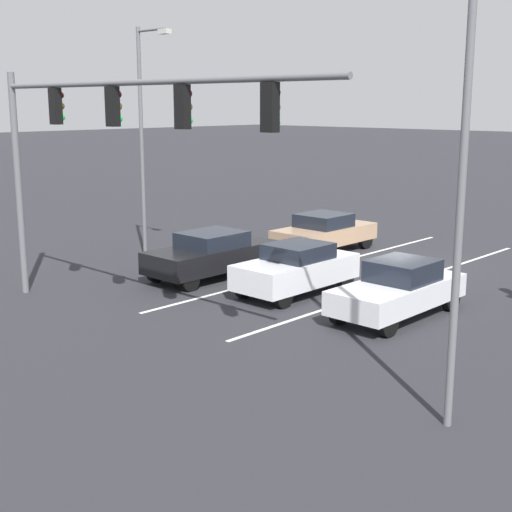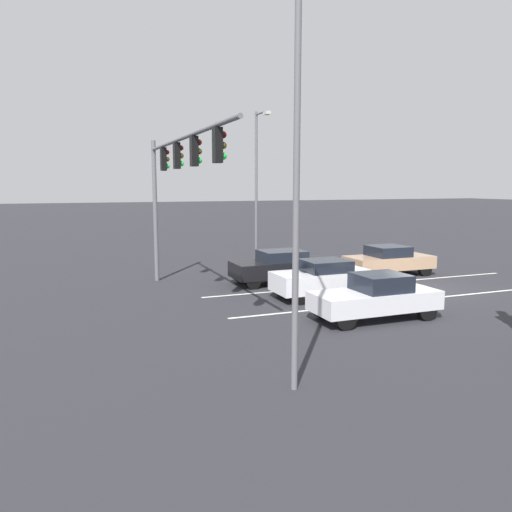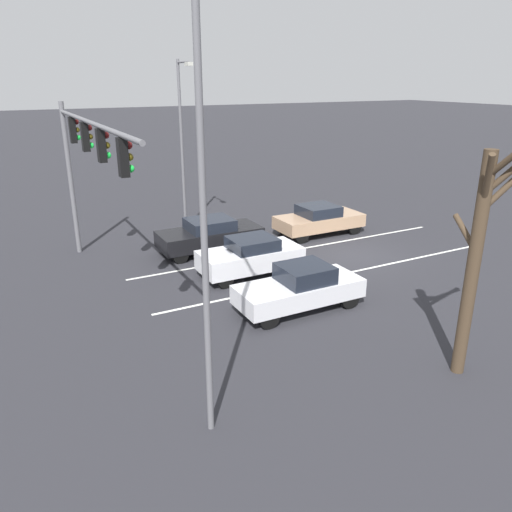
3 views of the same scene
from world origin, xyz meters
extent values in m
plane|color=#28282D|center=(0.00, 0.00, 0.00)|extent=(240.00, 240.00, 0.00)
cube|color=silver|center=(-1.69, 1.75, 0.01)|extent=(0.12, 15.49, 0.01)
cube|color=silver|center=(1.69, 1.75, 0.01)|extent=(0.12, 15.49, 0.01)
cube|color=silver|center=(-0.01, 4.97, 0.68)|extent=(1.76, 4.02, 0.74)
cube|color=black|center=(-0.01, 4.88, 1.28)|extent=(1.55, 1.75, 0.46)
cube|color=red|center=(-0.63, 3.00, 0.87)|extent=(0.24, 0.06, 0.12)
cube|color=red|center=(0.60, 3.00, 0.87)|extent=(0.24, 0.06, 0.12)
cylinder|color=black|center=(-0.76, 6.42, 0.31)|extent=(0.22, 0.63, 0.63)
cylinder|color=black|center=(0.74, 6.42, 0.31)|extent=(0.22, 0.63, 0.63)
cylinder|color=black|center=(-0.76, 3.52, 0.31)|extent=(0.22, 0.63, 0.63)
cylinder|color=black|center=(0.74, 3.52, 0.31)|extent=(0.22, 0.63, 0.63)
cube|color=black|center=(3.32, 5.28, 0.68)|extent=(1.88, 4.57, 0.70)
cube|color=black|center=(3.32, 5.27, 1.27)|extent=(1.66, 1.96, 0.48)
cube|color=red|center=(2.66, 3.04, 0.86)|extent=(0.24, 0.06, 0.12)
cube|color=red|center=(3.97, 3.04, 0.86)|extent=(0.24, 0.06, 0.12)
cylinder|color=black|center=(2.50, 6.98, 0.33)|extent=(0.22, 0.67, 0.67)
cylinder|color=black|center=(4.13, 6.98, 0.33)|extent=(0.22, 0.67, 0.67)
cylinder|color=black|center=(2.50, 3.58, 0.33)|extent=(0.22, 0.67, 0.67)
cylinder|color=black|center=(4.13, 3.58, 0.33)|extent=(0.22, 0.67, 0.67)
cube|color=silver|center=(-3.54, 4.96, 0.65)|extent=(1.72, 4.30, 0.62)
cube|color=black|center=(-3.54, 4.75, 1.25)|extent=(1.52, 1.64, 0.56)
cube|color=red|center=(-4.14, 2.85, 0.81)|extent=(0.24, 0.06, 0.12)
cube|color=red|center=(-2.94, 2.85, 0.81)|extent=(0.24, 0.06, 0.12)
cylinder|color=black|center=(-4.27, 6.52, 0.34)|extent=(0.22, 0.69, 0.69)
cylinder|color=black|center=(-2.81, 6.52, 0.34)|extent=(0.22, 0.69, 0.69)
cylinder|color=black|center=(-4.27, 3.41, 0.34)|extent=(0.22, 0.69, 0.69)
cylinder|color=black|center=(-2.81, 3.41, 0.34)|extent=(0.22, 0.69, 0.69)
cube|color=tan|center=(3.22, -0.52, 0.66)|extent=(1.90, 4.31, 0.61)
cube|color=black|center=(3.22, -0.45, 1.22)|extent=(1.68, 1.78, 0.50)
cube|color=red|center=(2.55, -2.64, 0.82)|extent=(0.24, 0.06, 0.12)
cube|color=red|center=(3.89, -2.64, 0.82)|extent=(0.24, 0.06, 0.12)
cylinder|color=black|center=(2.40, 1.03, 0.36)|extent=(0.22, 0.71, 0.71)
cylinder|color=black|center=(4.04, 1.03, 0.36)|extent=(0.22, 0.71, 0.71)
cylinder|color=black|center=(2.40, -2.07, 0.36)|extent=(0.22, 0.71, 0.71)
cylinder|color=black|center=(4.04, -2.07, 0.36)|extent=(0.22, 0.71, 0.71)
cylinder|color=slate|center=(5.99, 10.49, 3.23)|extent=(0.20, 0.20, 6.46)
cylinder|color=slate|center=(0.07, 10.49, 6.06)|extent=(11.85, 0.14, 0.14)
cube|color=black|center=(-3.97, 10.49, 5.51)|extent=(0.32, 0.22, 0.95)
sphere|color=#4C0C0C|center=(-3.97, 10.33, 5.80)|extent=(0.20, 0.20, 0.20)
sphere|color=#4C420C|center=(-3.97, 10.33, 5.51)|extent=(0.20, 0.20, 0.20)
sphere|color=#19D83F|center=(-3.97, 10.33, 5.23)|extent=(0.20, 0.20, 0.20)
cube|color=black|center=(-1.41, 10.49, 5.51)|extent=(0.32, 0.22, 0.95)
sphere|color=#4C0C0C|center=(-1.41, 10.33, 5.80)|extent=(0.20, 0.20, 0.20)
sphere|color=#4C420C|center=(-1.41, 10.33, 5.51)|extent=(0.20, 0.20, 0.20)
sphere|color=#19D83F|center=(-1.41, 10.33, 5.23)|extent=(0.20, 0.20, 0.20)
cube|color=black|center=(1.15, 10.49, 5.51)|extent=(0.32, 0.22, 0.95)
sphere|color=#4C0C0C|center=(1.15, 10.33, 5.80)|extent=(0.20, 0.20, 0.20)
sphere|color=#4C420C|center=(1.15, 10.33, 5.51)|extent=(0.20, 0.20, 0.20)
sphere|color=#19D83F|center=(1.15, 10.33, 5.23)|extent=(0.20, 0.20, 0.20)
cube|color=black|center=(3.71, 10.49, 5.51)|extent=(0.32, 0.22, 0.95)
sphere|color=#4C0C0C|center=(3.71, 10.33, 5.80)|extent=(0.20, 0.20, 0.20)
sphere|color=#4C420C|center=(3.71, 10.33, 5.51)|extent=(0.20, 0.20, 0.20)
sphere|color=#19D83F|center=(3.71, 10.33, 5.23)|extent=(0.20, 0.20, 0.20)
cylinder|color=slate|center=(7.22, 5.00, 4.09)|extent=(0.14, 0.14, 8.17)
cylinder|color=slate|center=(6.51, 5.00, 8.02)|extent=(1.43, 0.09, 0.09)
cube|color=beige|center=(5.79, 5.00, 7.92)|extent=(0.44, 0.24, 0.16)
cylinder|color=slate|center=(-7.77, 9.95, 4.75)|extent=(0.14, 0.14, 9.49)
cylinder|color=#423323|center=(-8.71, 3.26, 2.91)|extent=(0.33, 0.33, 5.83)
cylinder|color=#423323|center=(-8.22, 3.10, 3.68)|extent=(1.10, 0.47, 0.76)
cylinder|color=#423323|center=(-9.16, 3.25, 5.64)|extent=(1.00, 0.15, 0.98)
cylinder|color=#423323|center=(-8.94, 3.52, 5.19)|extent=(0.64, 0.73, 1.30)
camera|label=1|loc=(-13.38, 20.79, 5.59)|focal=50.00mm
camera|label=2|loc=(-17.20, 14.52, 4.43)|focal=35.00mm
camera|label=3|loc=(-16.35, 13.34, 7.36)|focal=35.00mm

